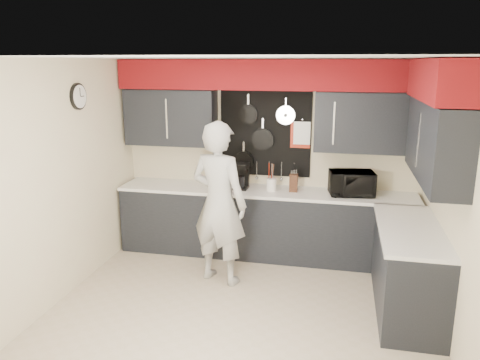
% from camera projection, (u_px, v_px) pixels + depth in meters
% --- Properties ---
extents(ground, '(4.00, 4.00, 0.00)m').
position_uv_depth(ground, '(242.00, 307.00, 5.02)').
color(ground, '#BDAB93').
rests_on(ground, ground).
extents(back_wall_assembly, '(4.00, 0.36, 2.60)m').
position_uv_depth(back_wall_assembly, '(269.00, 106.00, 6.04)').
color(back_wall_assembly, beige).
rests_on(back_wall_assembly, ground).
extents(right_wall_assembly, '(0.36, 3.50, 2.60)m').
position_uv_depth(right_wall_assembly, '(440.00, 129.00, 4.41)').
color(right_wall_assembly, beige).
rests_on(right_wall_assembly, ground).
extents(left_wall_assembly, '(0.05, 3.50, 2.60)m').
position_uv_depth(left_wall_assembly, '(65.00, 177.00, 5.12)').
color(left_wall_assembly, beige).
rests_on(left_wall_assembly, ground).
extents(base_cabinets, '(3.95, 2.20, 0.92)m').
position_uv_depth(base_cabinets, '(299.00, 234.00, 5.88)').
color(base_cabinets, black).
rests_on(base_cabinets, ground).
extents(microwave, '(0.60, 0.46, 0.30)m').
position_uv_depth(microwave, '(351.00, 183.00, 5.90)').
color(microwave, black).
rests_on(microwave, base_cabinets).
extents(knife_block, '(0.11, 0.11, 0.23)m').
position_uv_depth(knife_block, '(294.00, 183.00, 6.07)').
color(knife_block, '#361A11').
rests_on(knife_block, base_cabinets).
extents(utensil_crock, '(0.13, 0.13, 0.16)m').
position_uv_depth(utensil_crock, '(271.00, 185.00, 6.10)').
color(utensil_crock, white).
rests_on(utensil_crock, base_cabinets).
extents(coffee_maker, '(0.19, 0.23, 0.34)m').
position_uv_depth(coffee_maker, '(241.00, 175.00, 6.20)').
color(coffee_maker, black).
rests_on(coffee_maker, base_cabinets).
extents(person, '(0.81, 0.65, 1.93)m').
position_uv_depth(person, '(219.00, 203.00, 5.42)').
color(person, '#B4B5B2').
rests_on(person, ground).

